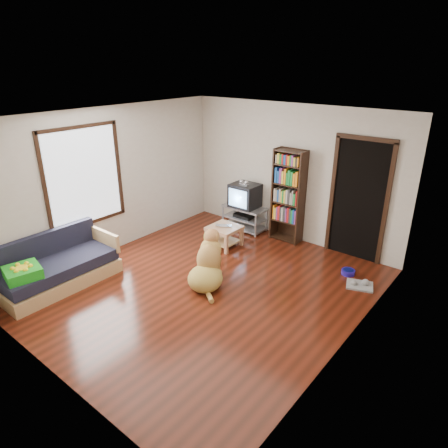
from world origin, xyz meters
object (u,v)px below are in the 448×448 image
Objects in this scene: dog_bowl at (348,272)px; grey_rag at (360,285)px; bookshelf at (289,191)px; coffee_table at (224,232)px; laptop at (223,227)px; sofa at (59,269)px; dog at (208,265)px; crt_tv at (246,195)px; green_cushion at (23,272)px; tv_stand at (244,217)px.

grey_rag is at bearing -39.81° from dog_bowl.
bookshelf reaches higher than coffee_table.
grey_rag is 2.61m from coffee_table.
sofa is (-1.17, -2.69, -0.15)m from laptop.
bookshelf is 1.00× the size of sofa.
laptop is at bearing -174.87° from grey_rag.
sofa is 3.27× the size of coffee_table.
bookshelf is at bearing 87.63° from dog.
dog_bowl is at bearing -11.04° from crt_tv.
coffee_table is (1.05, 3.30, -0.22)m from green_cushion.
dog reaches higher than dog_bowl.
dog_bowl is 2.34m from coffee_table.
dog_bowl is 0.40× the size of coffee_table.
sofa is 2.96m from coffee_table.
dog_bowl is at bearing 42.48° from sofa.
laptop is (1.05, 3.27, -0.09)m from green_cushion.
grey_rag is 4.77m from sofa.
crt_tv is at bearing 101.93° from coffee_table.
sofa is 2.36m from dog.
bookshelf is 3.27× the size of coffee_table.
dog reaches higher than grey_rag.
sofa is at bearing -113.34° from coffee_table.
sofa reaches higher than green_cushion.
grey_rag is at bearing -14.78° from crt_tv.
dog is (0.86, -2.16, -0.42)m from crt_tv.
grey_rag is 0.69× the size of crt_tv.
sofa reaches higher than tv_stand.
dog_bowl is 0.39m from grey_rag.
sofa is at bearing -142.18° from grey_rag.
laptop is at bearing -78.43° from crt_tv.
laptop is 0.34× the size of tv_stand.
bookshelf reaches higher than grey_rag.
coffee_table is 1.39m from dog.
dog is at bearing -134.11° from dog_bowl.
bookshelf is (-1.54, 0.56, 0.96)m from dog_bowl.
dog_bowl is 2.63m from crt_tv.
crt_tv is 1.05× the size of coffee_table.
green_cushion is 4.70m from bookshelf.
tv_stand reaches higher than grey_rag.
laptop reaches higher than dog_bowl.
dog_bowl is 0.12× the size of bookshelf.
grey_rag is at bearing 56.52° from green_cushion.
laptop is at bearing 66.43° from sofa.
crt_tv is 1.06m from coffee_table.
bookshelf is (1.80, 4.31, 0.50)m from green_cushion.
grey_rag is at bearing 36.55° from dog.
crt_tv is 0.99m from bookshelf.
laptop is at bearing 84.81° from green_cushion.
tv_stand is 2.31m from dog.
tv_stand is 3.76m from sofa.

